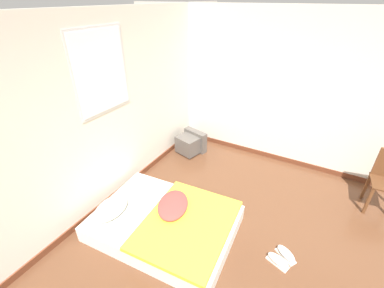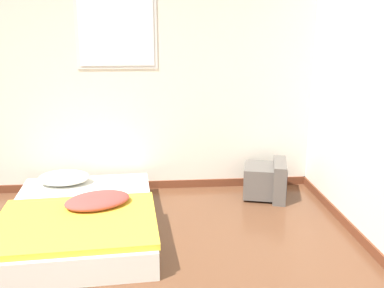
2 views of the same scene
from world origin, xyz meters
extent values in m
cube|color=silver|center=(0.00, 2.53, 1.30)|extent=(7.75, 0.06, 2.60)
cube|color=brown|center=(0.00, 2.49, 0.04)|extent=(7.75, 0.02, 0.09)
cube|color=silver|center=(0.54, 2.50, 1.88)|extent=(0.84, 0.01, 1.04)
cube|color=white|center=(0.54, 2.49, 1.88)|extent=(0.77, 0.01, 0.97)
cube|color=silver|center=(0.24, 1.46, 0.11)|extent=(1.40, 1.86, 0.22)
ellipsoid|color=silver|center=(-0.03, 2.12, 0.29)|extent=(0.54, 0.37, 0.14)
cube|color=yellow|center=(0.26, 1.13, 0.25)|extent=(1.37, 1.11, 0.05)
ellipsoid|color=#993D38|center=(0.40, 1.43, 0.31)|extent=(0.68, 0.57, 0.11)
cube|color=#56514C|center=(2.03, 2.16, 0.19)|extent=(0.40, 0.47, 0.33)
cube|color=#56514C|center=(2.24, 2.10, 0.20)|extent=(0.25, 0.52, 0.41)
cube|color=#283342|center=(2.31, 2.09, 0.21)|extent=(0.11, 0.40, 0.29)
camera|label=1|loc=(-1.67, -0.02, 2.70)|focal=24.00mm
camera|label=2|loc=(0.94, -2.14, 1.80)|focal=40.00mm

